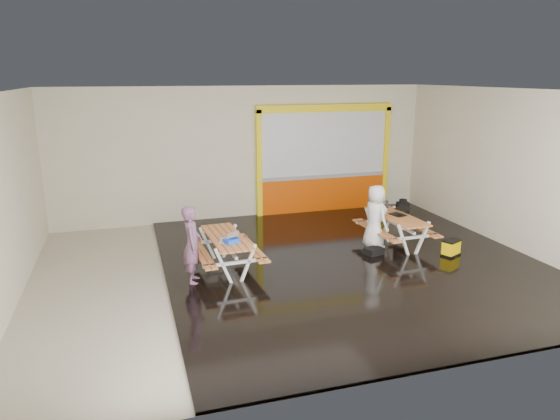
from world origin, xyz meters
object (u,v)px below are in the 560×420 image
object	(u,v)px
picnic_table_left	(226,245)
toolbox	(380,204)
blue_pouch	(231,241)
dark_case	(374,251)
laptop_right	(399,212)
person_left	(192,245)
picnic_table_right	(396,223)
backpack	(403,209)
fluke_bag	(451,248)
person_right	(375,217)
laptop_left	(228,238)

from	to	relation	value
picnic_table_left	toolbox	bearing A→B (deg)	15.83
blue_pouch	picnic_table_left	bearing A→B (deg)	93.07
blue_pouch	dark_case	world-z (taller)	blue_pouch
picnic_table_left	laptop_right	size ratio (longest dim) A/B	4.07
laptop_right	person_left	bearing A→B (deg)	-170.01
picnic_table_right	backpack	size ratio (longest dim) A/B	3.92
picnic_table_right	fluke_bag	world-z (taller)	picnic_table_right
picnic_table_right	fluke_bag	distance (m)	1.31
person_left	toolbox	world-z (taller)	person_left
person_left	picnic_table_right	bearing A→B (deg)	-69.34
picnic_table_left	picnic_table_right	size ratio (longest dim) A/B	1.01
picnic_table_left	backpack	distance (m)	4.61
picnic_table_left	dark_case	world-z (taller)	picnic_table_left
picnic_table_left	laptop_right	world-z (taller)	laptop_right
laptop_right	backpack	size ratio (longest dim) A/B	0.97
picnic_table_right	fluke_bag	xyz separation A→B (m)	(0.79, -0.98, -0.35)
fluke_bag	toolbox	bearing A→B (deg)	115.59
blue_pouch	backpack	size ratio (longest dim) A/B	0.57
person_left	fluke_bag	world-z (taller)	person_left
person_right	toolbox	size ratio (longest dim) A/B	3.69
person_left	backpack	size ratio (longest dim) A/B	3.09
laptop_left	toolbox	size ratio (longest dim) A/B	1.13
picnic_table_right	backpack	xyz separation A→B (m)	(0.56, 0.68, 0.10)
picnic_table_right	backpack	world-z (taller)	backpack
picnic_table_right	blue_pouch	bearing A→B (deg)	-168.69
laptop_left	blue_pouch	xyz separation A→B (m)	(0.03, -0.13, -0.01)
picnic_table_left	dark_case	bearing A→B (deg)	-1.35
laptop_left	dark_case	size ratio (longest dim) A/B	1.15
blue_pouch	backpack	world-z (taller)	backpack
backpack	dark_case	world-z (taller)	backpack
picnic_table_left	backpack	xyz separation A→B (m)	(4.49, 1.06, 0.10)
person_right	picnic_table_left	bearing A→B (deg)	84.20
person_left	blue_pouch	bearing A→B (deg)	-78.49
person_right	laptop_left	bearing A→B (deg)	88.83
blue_pouch	toolbox	xyz separation A→B (m)	(3.87, 1.51, 0.05)
laptop_right	fluke_bag	xyz separation A→B (m)	(0.69, -1.03, -0.57)
person_right	laptop_left	distance (m)	3.43
laptop_right	blue_pouch	size ratio (longest dim) A/B	1.70
blue_pouch	dark_case	size ratio (longest dim) A/B	0.72
laptop_left	dark_case	distance (m)	3.26
picnic_table_left	person_left	xyz separation A→B (m)	(-0.71, -0.42, 0.20)
picnic_table_right	laptop_right	world-z (taller)	laptop_right
laptop_right	toolbox	bearing A→B (deg)	101.19
backpack	toolbox	bearing A→B (deg)	175.33
blue_pouch	toolbox	world-z (taller)	toolbox
backpack	person_right	bearing A→B (deg)	-145.76
laptop_left	toolbox	world-z (taller)	toolbox
picnic_table_right	laptop_left	xyz separation A→B (m)	(-3.94, -0.65, 0.22)
laptop_right	picnic_table_left	bearing A→B (deg)	-174.07
person_right	laptop_right	xyz separation A→B (m)	(0.66, 0.12, 0.02)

